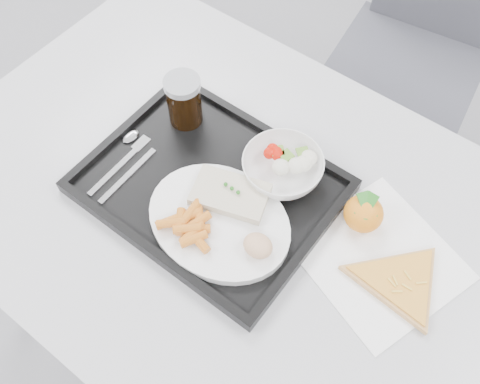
# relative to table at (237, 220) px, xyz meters

# --- Properties ---
(table) EXTENTS (1.20, 0.80, 0.75)m
(table) POSITION_rel_table_xyz_m (0.00, 0.00, 0.00)
(table) COLOR #BABABD
(table) RESTS_ON ground
(chair) EXTENTS (0.47, 0.47, 0.93)m
(chair) POSITION_rel_table_xyz_m (0.01, 0.89, -0.15)
(chair) COLOR #3F3F47
(chair) RESTS_ON ground
(tray) EXTENTS (0.45, 0.35, 0.03)m
(tray) POSITION_rel_table_xyz_m (-0.06, -0.01, 0.08)
(tray) COLOR black
(tray) RESTS_ON table
(dinner_plate) EXTENTS (0.27, 0.27, 0.02)m
(dinner_plate) POSITION_rel_table_xyz_m (0.01, -0.06, 0.09)
(dinner_plate) COLOR white
(dinner_plate) RESTS_ON tray
(fish_fillet) EXTENTS (0.15, 0.12, 0.03)m
(fish_fillet) POSITION_rel_table_xyz_m (-0.01, -0.01, 0.11)
(fish_fillet) COLOR beige
(fish_fillet) RESTS_ON dinner_plate
(bread_roll) EXTENTS (0.05, 0.05, 0.03)m
(bread_roll) POSITION_rel_table_xyz_m (0.10, -0.07, 0.12)
(bread_roll) COLOR tan
(bread_roll) RESTS_ON dinner_plate
(salad_bowl) EXTENTS (0.15, 0.15, 0.05)m
(salad_bowl) POSITION_rel_table_xyz_m (0.04, 0.09, 0.11)
(salad_bowl) COLOR white
(salad_bowl) RESTS_ON tray
(cola_glass) EXTENTS (0.07, 0.07, 0.11)m
(cola_glass) POSITION_rel_table_xyz_m (-0.20, 0.09, 0.14)
(cola_glass) COLOR black
(cola_glass) RESTS_ON tray
(cutlery) EXTENTS (0.08, 0.17, 0.01)m
(cutlery) POSITION_rel_table_xyz_m (-0.23, -0.05, 0.08)
(cutlery) COLOR silver
(cutlery) RESTS_ON tray
(napkin) EXTENTS (0.31, 0.31, 0.00)m
(napkin) POSITION_rel_table_xyz_m (0.27, 0.06, 0.07)
(napkin) COLOR white
(napkin) RESTS_ON table
(tangerine) EXTENTS (0.09, 0.09, 0.07)m
(tangerine) POSITION_rel_table_xyz_m (0.20, 0.10, 0.10)
(tangerine) COLOR orange
(tangerine) RESTS_ON napkin
(pizza_slice) EXTENTS (0.27, 0.27, 0.02)m
(pizza_slice) POSITION_rel_table_xyz_m (0.32, 0.04, 0.08)
(pizza_slice) COLOR tan
(pizza_slice) RESTS_ON napkin
(carrot_pile) EXTENTS (0.11, 0.09, 0.03)m
(carrot_pile) POSITION_rel_table_xyz_m (-0.02, -0.11, 0.11)
(carrot_pile) COLOR #CA6D1F
(carrot_pile) RESTS_ON dinner_plate
(salad_contents) EXTENTS (0.09, 0.08, 0.03)m
(salad_contents) POSITION_rel_table_xyz_m (0.04, 0.11, 0.12)
(salad_contents) COLOR red
(salad_contents) RESTS_ON salad_bowl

